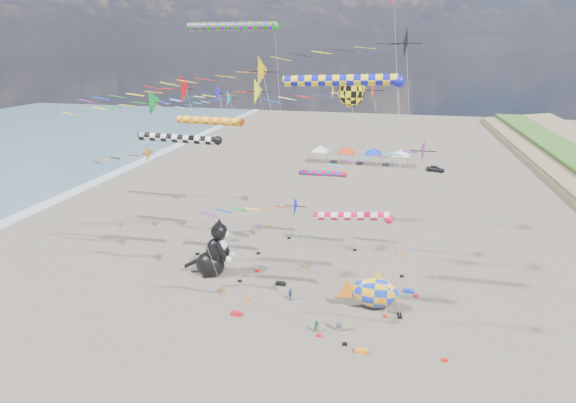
% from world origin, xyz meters
% --- Properties ---
extents(ground, '(260.00, 260.00, 0.00)m').
position_xyz_m(ground, '(0.00, 0.00, 0.00)').
color(ground, brown).
rests_on(ground, ground).
extents(delta_kite_0, '(10.22, 2.02, 16.68)m').
position_xyz_m(delta_kite_0, '(-11.46, 26.41, 15.35)').
color(delta_kite_0, '#1680BC').
rests_on(delta_kite_0, ground).
extents(delta_kite_1, '(9.54, 1.88, 18.24)m').
position_xyz_m(delta_kite_1, '(-9.00, 14.60, 16.93)').
color(delta_kite_1, '#1E1AB9').
rests_on(delta_kite_1, ground).
extents(delta_kite_2, '(13.21, 2.36, 18.93)m').
position_xyz_m(delta_kite_2, '(4.13, 16.68, 17.44)').
color(delta_kite_2, red).
rests_on(delta_kite_2, ground).
extents(delta_kite_3, '(12.55, 2.48, 19.52)m').
position_xyz_m(delta_kite_3, '(-8.68, 9.33, 18.00)').
color(delta_kite_3, '#BF0810').
rests_on(delta_kite_3, ground).
extents(delta_kite_5, '(14.45, 2.63, 18.80)m').
position_xyz_m(delta_kite_5, '(-6.03, 16.66, 17.22)').
color(delta_kite_5, yellow).
rests_on(delta_kite_5, ground).
extents(delta_kite_6, '(8.07, 1.69, 16.19)m').
position_xyz_m(delta_kite_6, '(8.44, 4.69, 14.95)').
color(delta_kite_6, '#881395').
rests_on(delta_kite_6, ground).
extents(delta_kite_7, '(9.46, 1.70, 11.86)m').
position_xyz_m(delta_kite_7, '(0.69, 4.89, 10.60)').
color(delta_kite_7, '#0616C5').
rests_on(delta_kite_7, ground).
extents(delta_kite_8, '(11.50, 2.24, 20.91)m').
position_xyz_m(delta_kite_8, '(-1.52, 5.49, 19.47)').
color(delta_kite_8, '#E5A90C').
rests_on(delta_kite_8, ground).
extents(delta_kite_9, '(9.72, 1.80, 11.81)m').
position_xyz_m(delta_kite_9, '(-16.84, 16.81, 10.53)').
color(delta_kite_9, orange).
rests_on(delta_kite_9, ground).
extents(delta_kite_10, '(12.05, 2.34, 18.20)m').
position_xyz_m(delta_kite_10, '(-11.57, 10.29, 16.73)').
color(delta_kite_10, '#0D7B2D').
rests_on(delta_kite_10, ground).
extents(delta_kite_11, '(13.26, 2.51, 22.82)m').
position_xyz_m(delta_kite_11, '(5.99, 13.24, 21.27)').
color(delta_kite_11, black).
rests_on(delta_kite_11, ground).
extents(windsock_0, '(11.12, 0.88, 23.65)m').
position_xyz_m(windsock_0, '(-9.47, 23.20, 23.14)').
color(windsock_0, '#1B951C').
rests_on(windsock_0, ground).
extents(windsock_1, '(10.05, 0.85, 19.36)m').
position_xyz_m(windsock_1, '(3.56, 9.93, 18.86)').
color(windsock_1, '#1216B9').
rests_on(windsock_1, ground).
extents(windsock_2, '(9.04, 0.78, 13.98)m').
position_xyz_m(windsock_2, '(-10.77, 12.21, 13.53)').
color(windsock_2, black).
rests_on(windsock_2, ground).
extents(windsock_3, '(6.52, 0.62, 8.90)m').
position_xyz_m(windsock_3, '(0.50, 21.63, 8.51)').
color(windsock_3, red).
rests_on(windsock_3, ground).
extents(windsock_4, '(7.54, 0.72, 9.03)m').
position_xyz_m(windsock_4, '(4.81, 9.47, 8.61)').
color(windsock_4, red).
rests_on(windsock_4, ground).
extents(windsock_5, '(8.33, 0.83, 14.63)m').
position_xyz_m(windsock_5, '(-10.42, 18.44, 14.15)').
color(windsock_5, '#FF6315').
rests_on(windsock_5, ground).
extents(angelfish_kite, '(3.74, 3.02, 19.13)m').
position_xyz_m(angelfish_kite, '(3.41, 14.08, 17.67)').
color(angelfish_kite, yellow).
rests_on(angelfish_kite, ground).
extents(cat_inflatable, '(4.45, 2.46, 5.82)m').
position_xyz_m(cat_inflatable, '(-8.95, 13.03, 2.91)').
color(cat_inflatable, black).
rests_on(cat_inflatable, ground).
extents(fish_inflatable, '(5.44, 2.25, 3.70)m').
position_xyz_m(fish_inflatable, '(6.62, 10.30, 1.64)').
color(fish_inflatable, blue).
rests_on(fish_inflatable, ground).
extents(person_adult, '(0.70, 0.58, 1.63)m').
position_xyz_m(person_adult, '(4.18, 6.52, 0.81)').
color(person_adult, slate).
rests_on(person_adult, ground).
extents(child_green, '(0.63, 0.54, 1.10)m').
position_xyz_m(child_green, '(2.46, 5.95, 0.55)').
color(child_green, '#1E7F3A').
rests_on(child_green, ground).
extents(child_blue, '(0.64, 0.71, 1.16)m').
position_xyz_m(child_blue, '(-0.59, 10.17, 0.58)').
color(child_blue, '#2851A2').
rests_on(child_blue, ground).
extents(kite_bag_0, '(0.90, 0.44, 0.30)m').
position_xyz_m(kite_bag_0, '(-4.43, 6.81, 0.15)').
color(kite_bag_0, red).
rests_on(kite_bag_0, ground).
extents(kite_bag_1, '(0.90, 0.44, 0.30)m').
position_xyz_m(kite_bag_1, '(9.67, 13.83, 0.15)').
color(kite_bag_1, '#132FC5').
rests_on(kite_bag_1, ground).
extents(kite_bag_2, '(0.90, 0.44, 0.30)m').
position_xyz_m(kite_bag_2, '(-2.05, 12.53, 0.15)').
color(kite_bag_2, black).
rests_on(kite_bag_2, ground).
extents(kite_bag_3, '(0.90, 0.44, 0.30)m').
position_xyz_m(kite_bag_3, '(6.06, 4.27, 0.15)').
color(kite_bag_3, orange).
rests_on(kite_bag_3, ground).
extents(tent_row, '(19.20, 4.20, 3.80)m').
position_xyz_m(tent_row, '(1.50, 60.00, 3.15)').
color(tent_row, white).
rests_on(tent_row, ground).
extents(parked_car, '(3.40, 2.00, 1.09)m').
position_xyz_m(parked_car, '(15.18, 58.00, 0.54)').
color(parked_car, '#26262D').
rests_on(parked_car, ground).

